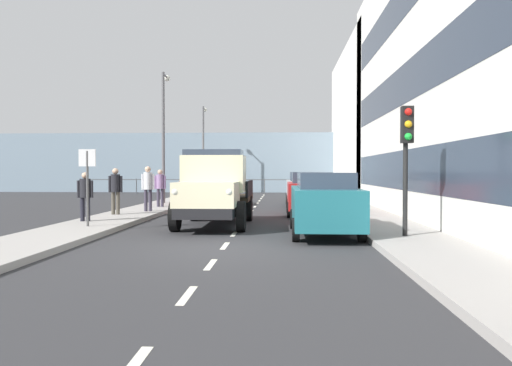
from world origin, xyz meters
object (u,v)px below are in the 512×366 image
object	(u,v)px
truck_vintage_cream	(214,190)
lamp_post_far	(204,141)
pedestrian_couple_a	(148,185)
pedestrian_couple_b	(160,185)
car_red_kerbside_1	(311,193)
traffic_light_near	(407,142)
pedestrian_in_dark_coat	(115,187)
car_teal_kerbside_near	(324,202)
lamp_post_promenade	(164,126)
car_silver_kerbside_2	(305,188)
pedestrian_near_railing	(85,193)
street_sign	(87,174)
car_maroon_oppositeside_0	(206,188)

from	to	relation	value
truck_vintage_cream	lamp_post_far	distance (m)	23.12
pedestrian_couple_a	pedestrian_couple_b	bearing A→B (deg)	-86.77
truck_vintage_cream	pedestrian_couple_a	distance (m)	5.27
truck_vintage_cream	car_red_kerbside_1	world-z (taller)	truck_vintage_cream
traffic_light_near	pedestrian_couple_a	bearing A→B (deg)	-41.12
pedestrian_in_dark_coat	traffic_light_near	bearing A→B (deg)	147.71
car_teal_kerbside_near	pedestrian_couple_a	xyz separation A→B (m)	(6.54, -6.02, 0.32)
lamp_post_promenade	lamp_post_far	distance (m)	12.91
car_red_kerbside_1	car_silver_kerbside_2	xyz separation A→B (m)	(-0.00, -5.32, 0.00)
lamp_post_far	car_teal_kerbside_near	bearing A→B (deg)	106.35
pedestrian_near_railing	lamp_post_promenade	distance (m)	10.09
car_teal_kerbside_near	traffic_light_near	bearing A→B (deg)	144.71
truck_vintage_cream	street_sign	bearing A→B (deg)	21.45
truck_vintage_cream	pedestrian_in_dark_coat	xyz separation A→B (m)	(4.05, -2.64, -0.01)
pedestrian_in_dark_coat	pedestrian_couple_a	world-z (taller)	pedestrian_couple_a
traffic_light_near	street_sign	xyz separation A→B (m)	(8.73, -1.82, -0.79)
car_teal_kerbside_near	truck_vintage_cream	bearing A→B (deg)	-29.38
car_teal_kerbside_near	lamp_post_promenade	xyz separation A→B (m)	(7.19, -11.56, 3.20)
traffic_light_near	street_sign	bearing A→B (deg)	-11.78
pedestrian_in_dark_coat	pedestrian_couple_b	size ratio (longest dim) A/B	1.02
lamp_post_promenade	lamp_post_far	world-z (taller)	lamp_post_promenade
car_red_kerbside_1	lamp_post_promenade	xyz separation A→B (m)	(7.19, -5.36, 3.21)
truck_vintage_cream	car_maroon_oppositeside_0	world-z (taller)	truck_vintage_cream
pedestrian_near_railing	pedestrian_in_dark_coat	world-z (taller)	pedestrian_in_dark_coat
car_teal_kerbside_near	lamp_post_far	distance (m)	25.70
car_teal_kerbside_near	street_sign	bearing A→B (deg)	-3.98
car_silver_kerbside_2	traffic_light_near	xyz separation A→B (m)	(-1.90, 12.87, 1.58)
car_red_kerbside_1	street_sign	bearing A→B (deg)	39.97
pedestrian_near_railing	car_maroon_oppositeside_0	bearing A→B (deg)	-105.09
car_red_kerbside_1	lamp_post_promenade	bearing A→B (deg)	-36.71
pedestrian_in_dark_coat	traffic_light_near	xyz separation A→B (m)	(-9.26, 5.85, 1.31)
pedestrian_couple_a	pedestrian_couple_b	distance (m)	2.63
truck_vintage_cream	lamp_post_promenade	xyz separation A→B (m)	(3.89, -9.70, 2.92)
lamp_post_promenade	pedestrian_in_dark_coat	bearing A→B (deg)	88.66
lamp_post_promenade	car_red_kerbside_1	bearing A→B (deg)	143.29
car_maroon_oppositeside_0	lamp_post_promenade	xyz separation A→B (m)	(2.19, -0.37, 3.21)
car_teal_kerbside_near	pedestrian_near_railing	bearing A→B (deg)	-14.58
pedestrian_near_railing	lamp_post_promenade	bearing A→B (deg)	-91.78
lamp_post_promenade	lamp_post_far	bearing A→B (deg)	-90.06
truck_vintage_cream	car_teal_kerbside_near	distance (m)	3.80
car_silver_kerbside_2	car_maroon_oppositeside_0	world-z (taller)	same
pedestrian_in_dark_coat	pedestrian_couple_a	size ratio (longest dim) A/B	0.95
car_teal_kerbside_near	car_maroon_oppositeside_0	size ratio (longest dim) A/B	1.14
car_silver_kerbside_2	pedestrian_couple_a	distance (m)	8.55
pedestrian_couple_a	pedestrian_couple_b	size ratio (longest dim) A/B	1.07
car_silver_kerbside_2	pedestrian_near_railing	xyz separation A→B (m)	(7.49, 9.57, 0.17)
truck_vintage_cream	lamp_post_promenade	size ratio (longest dim) A/B	0.85
car_teal_kerbside_near	car_red_kerbside_1	distance (m)	6.20
pedestrian_near_railing	street_sign	world-z (taller)	street_sign
pedestrian_near_railing	car_silver_kerbside_2	bearing A→B (deg)	-128.05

